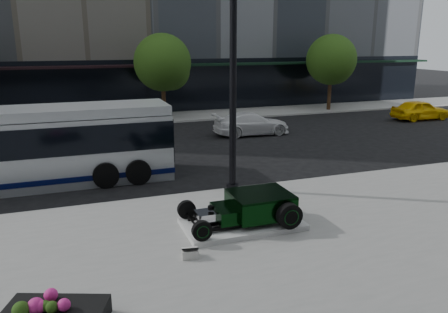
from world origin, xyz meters
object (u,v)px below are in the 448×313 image
object	(u,v)px
hot_rod	(253,206)
transit_bus	(6,148)
white_sedan	(252,124)
yellow_taxi	(420,110)
lamppost	(233,86)

from	to	relation	value
hot_rod	transit_bus	bearing A→B (deg)	137.36
white_sedan	yellow_taxi	size ratio (longest dim) A/B	1.11
lamppost	white_sedan	distance (m)	10.61
transit_bus	yellow_taxi	world-z (taller)	transit_bus
white_sedan	yellow_taxi	world-z (taller)	yellow_taxi
transit_bus	white_sedan	xyz separation A→B (m)	(12.23, 5.66, -0.84)
transit_bus	hot_rod	bearing A→B (deg)	-42.64
transit_bus	white_sedan	world-z (taller)	transit_bus
hot_rod	lamppost	distance (m)	4.47
lamppost	white_sedan	world-z (taller)	lamppost
white_sedan	lamppost	bearing A→B (deg)	154.41
yellow_taxi	lamppost	bearing A→B (deg)	121.02
lamppost	yellow_taxi	world-z (taller)	lamppost
hot_rod	transit_bus	size ratio (longest dim) A/B	0.27
hot_rod	lamppost	xyz separation A→B (m)	(0.55, 3.15, 3.11)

